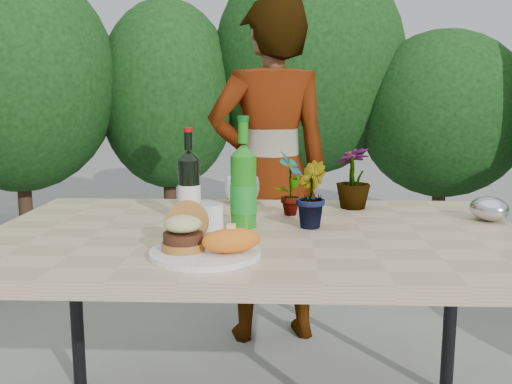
{
  "coord_description": "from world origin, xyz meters",
  "views": [
    {
      "loc": [
        0.06,
        -1.66,
        1.15
      ],
      "look_at": [
        0.0,
        -0.08,
        0.88
      ],
      "focal_mm": 40.0,
      "sensor_mm": 36.0,
      "label": 1
    }
  ],
  "objects_px": {
    "patio_table": "(257,249)",
    "wine_bottle": "(189,187)",
    "person": "(270,174)",
    "dinner_plate": "(205,253)"
  },
  "relations": [
    {
      "from": "patio_table",
      "to": "wine_bottle",
      "type": "relative_size",
      "value": 5.36
    },
    {
      "from": "person",
      "to": "patio_table",
      "type": "bearing_deg",
      "value": 74.47
    },
    {
      "from": "patio_table",
      "to": "person",
      "type": "distance_m",
      "value": 0.95
    },
    {
      "from": "dinner_plate",
      "to": "person",
      "type": "relative_size",
      "value": 0.18
    },
    {
      "from": "patio_table",
      "to": "dinner_plate",
      "type": "relative_size",
      "value": 5.71
    },
    {
      "from": "patio_table",
      "to": "wine_bottle",
      "type": "height_order",
      "value": "wine_bottle"
    },
    {
      "from": "dinner_plate",
      "to": "person",
      "type": "xyz_separation_m",
      "value": [
        0.15,
        1.22,
        0.03
      ]
    },
    {
      "from": "patio_table",
      "to": "person",
      "type": "xyz_separation_m",
      "value": [
        0.03,
        0.94,
        0.1
      ]
    },
    {
      "from": "patio_table",
      "to": "wine_bottle",
      "type": "xyz_separation_m",
      "value": [
        -0.22,
        0.12,
        0.17
      ]
    },
    {
      "from": "wine_bottle",
      "to": "person",
      "type": "distance_m",
      "value": 0.86
    }
  ]
}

